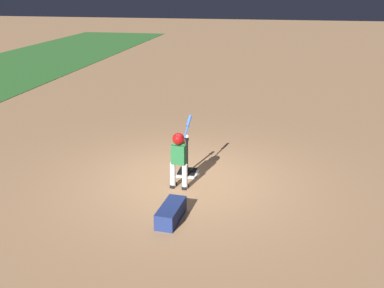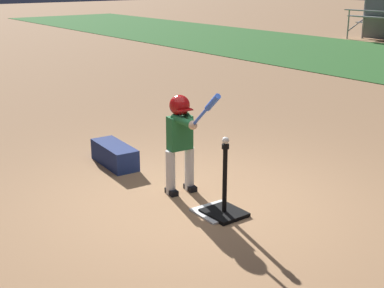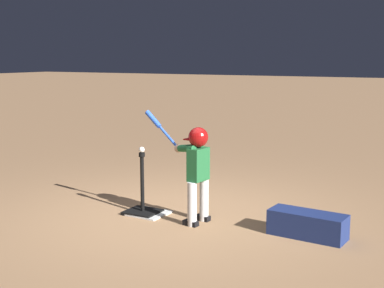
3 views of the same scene
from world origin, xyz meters
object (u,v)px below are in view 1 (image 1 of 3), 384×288
(batter_child, at_px, (179,153))
(baseball, at_px, (187,136))
(equipment_bag, at_px, (171,213))
(batting_tee, at_px, (187,167))

(batter_child, xyz_separation_m, baseball, (0.76, 0.00, 0.09))
(baseball, relative_size, equipment_bag, 0.09)
(batter_child, xyz_separation_m, equipment_bag, (-1.31, -0.14, -0.59))
(batting_tee, bearing_deg, baseball, 180.00)
(baseball, bearing_deg, equipment_bag, -176.11)
(baseball, distance_m, equipment_bag, 2.19)
(batter_child, bearing_deg, equipment_bag, -173.88)
(baseball, height_order, equipment_bag, baseball)
(equipment_bag, bearing_deg, batter_child, 10.59)
(batting_tee, height_order, baseball, baseball)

